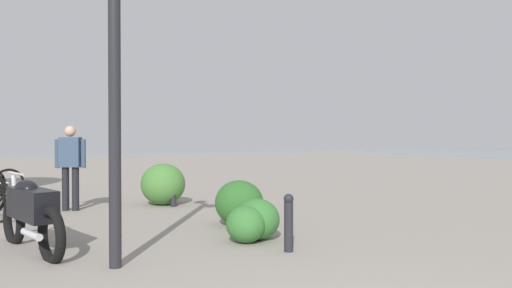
{
  "coord_description": "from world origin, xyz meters",
  "views": [
    {
      "loc": [
        -1.9,
        2.1,
        1.51
      ],
      "look_at": [
        8.86,
        -3.21,
        1.31
      ],
      "focal_mm": 35.19,
      "sensor_mm": 36.0,
      "label": 1
    }
  ],
  "objects_px": {
    "pedestrian": "(70,161)",
    "lamppost": "(114,35)",
    "bollard_near": "(289,221)",
    "bollard_mid": "(173,190)",
    "motorcycle": "(31,213)"
  },
  "relations": [
    {
      "from": "lamppost",
      "to": "bollard_mid",
      "type": "xyz_separation_m",
      "value": [
        4.48,
        -2.04,
        -2.3
      ]
    },
    {
      "from": "lamppost",
      "to": "bollard_mid",
      "type": "bearing_deg",
      "value": -24.51
    },
    {
      "from": "motorcycle",
      "to": "bollard_near",
      "type": "bearing_deg",
      "value": -117.09
    },
    {
      "from": "pedestrian",
      "to": "lamppost",
      "type": "bearing_deg",
      "value": 179.75
    },
    {
      "from": "lamppost",
      "to": "pedestrian",
      "type": "relative_size",
      "value": 2.33
    },
    {
      "from": "pedestrian",
      "to": "bollard_near",
      "type": "relative_size",
      "value": 2.26
    },
    {
      "from": "lamppost",
      "to": "bollard_near",
      "type": "height_order",
      "value": "lamppost"
    },
    {
      "from": "lamppost",
      "to": "bollard_mid",
      "type": "relative_size",
      "value": 5.86
    },
    {
      "from": "motorcycle",
      "to": "bollard_mid",
      "type": "bearing_deg",
      "value": -42.53
    },
    {
      "from": "lamppost",
      "to": "pedestrian",
      "type": "xyz_separation_m",
      "value": [
        4.86,
        -0.02,
        -1.66
      ]
    },
    {
      "from": "lamppost",
      "to": "bollard_mid",
      "type": "height_order",
      "value": "lamppost"
    },
    {
      "from": "lamppost",
      "to": "motorcycle",
      "type": "distance_m",
      "value": 2.67
    },
    {
      "from": "lamppost",
      "to": "bollard_near",
      "type": "relative_size",
      "value": 5.27
    },
    {
      "from": "lamppost",
      "to": "pedestrian",
      "type": "distance_m",
      "value": 5.14
    },
    {
      "from": "pedestrian",
      "to": "bollard_mid",
      "type": "distance_m",
      "value": 2.15
    }
  ]
}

